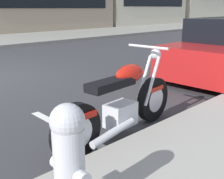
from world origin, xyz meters
name	(u,v)px	position (x,y,z in m)	size (l,w,h in m)	color
sidewalk_far_curb	(119,31)	(12.00, 7.08, 0.07)	(120.00, 5.00, 0.14)	gray
parking_stall_stripe	(77,134)	(0.00, -3.98, 0.00)	(0.12, 2.20, 0.01)	silver
parked_motorcycle	(122,105)	(0.39, -4.43, 0.43)	(2.13, 0.62, 1.12)	black
fire_hydrant	(69,160)	(-1.03, -5.29, 0.60)	(0.24, 0.36, 0.87)	#B7B7BC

